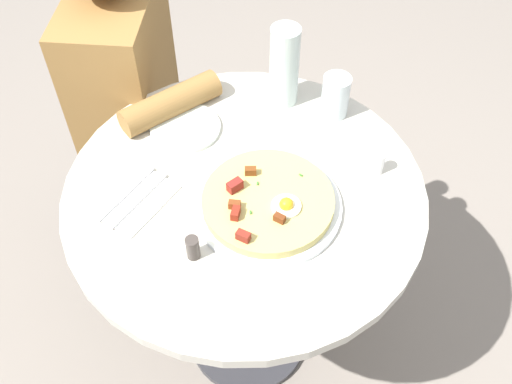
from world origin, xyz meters
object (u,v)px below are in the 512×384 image
bread_plate (185,128)px  fork (139,200)px  person_seated (134,122)px  knife (126,193)px  salt_shaker (378,163)px  dining_table (246,235)px  water_bottle (284,66)px  water_glass (335,96)px  pizza_plate (268,206)px  breakfast_pizza (268,201)px  pepper_shaker (193,248)px

bread_plate → fork: bearing=-15.7°
person_seated → knife: 0.56m
knife → salt_shaker: (-0.12, 0.55, 0.02)m
dining_table → water_bottle: 0.42m
dining_table → salt_shaker: size_ratio=14.27×
fork → water_glass: 0.53m
person_seated → salt_shaker: 0.82m
pizza_plate → water_bottle: (-0.35, 0.01, 0.10)m
person_seated → breakfast_pizza: (0.49, 0.44, 0.27)m
fork → salt_shaker: salt_shaker is taller
salt_shaker → pepper_shaker: size_ratio=1.02×
water_glass → pepper_shaker: 0.53m
breakfast_pizza → fork: bearing=-88.5°
knife → dining_table: bearing=-52.2°
pepper_shaker → pizza_plate: bearing=134.0°
fork → salt_shaker: size_ratio=3.17×
pizza_plate → breakfast_pizza: bearing=-11.8°
knife → bread_plate: bearing=4.5°
fork → water_glass: size_ratio=1.65×
breakfast_pizza → water_bottle: water_bottle is taller
bread_plate → fork: bread_plate is taller
breakfast_pizza → water_glass: size_ratio=2.60×
breakfast_pizza → fork: breakfast_pizza is taller
water_glass → salt_shaker: (0.19, 0.10, -0.03)m
water_glass → water_bottle: 0.14m
water_bottle → knife: bearing=-43.7°
pizza_plate → knife: size_ratio=1.78×
person_seated → bread_plate: person_seated is taller
water_bottle → salt_shaker: bearing=45.3°
breakfast_pizza → pepper_shaker: breakfast_pizza is taller
bread_plate → pepper_shaker: 0.37m
water_glass → pizza_plate: bearing=-24.2°
breakfast_pizza → water_glass: (-0.31, 0.14, 0.03)m
breakfast_pizza → water_glass: bearing=155.9°
person_seated → pizza_plate: size_ratio=3.55×
knife → pepper_shaker: size_ratio=3.22×
pepper_shaker → breakfast_pizza: bearing=133.8°
water_bottle → pepper_shaker: 0.52m
water_bottle → dining_table: bearing=-12.8°
dining_table → bread_plate: bread_plate is taller
knife → water_glass: (-0.30, 0.45, 0.05)m
dining_table → bread_plate: (-0.17, -0.16, 0.18)m
pepper_shaker → knife: bearing=-130.0°
water_glass → water_bottle: bearing=-106.3°
water_bottle → salt_shaker: 0.33m
water_bottle → water_glass: bearing=73.7°
bread_plate → fork: size_ratio=0.95×
fork → water_bottle: (-0.36, 0.29, 0.10)m
knife → pepper_shaker: (0.14, 0.17, 0.02)m
fork → water_bottle: 0.47m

